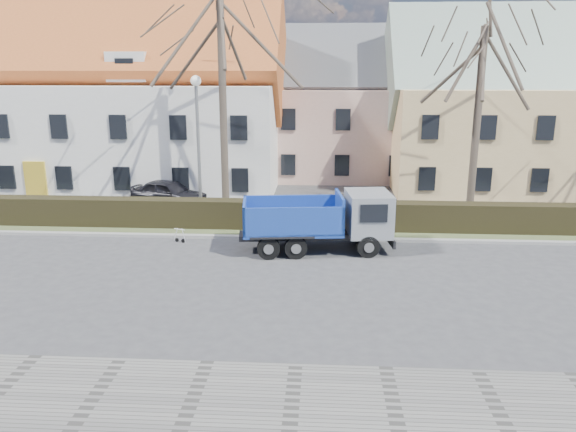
# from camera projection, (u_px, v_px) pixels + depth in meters

# --- Properties ---
(ground) EXTENTS (120.00, 120.00, 0.00)m
(ground) POSITION_uv_depth(u_px,v_px,m) (242.00, 277.00, 19.91)
(ground) COLOR #3B3B3D
(sidewalk_near) EXTENTS (80.00, 5.00, 0.08)m
(sidewalk_near) POSITION_uv_depth(u_px,v_px,m) (184.00, 423.00, 11.70)
(sidewalk_near) COLOR slate
(sidewalk_near) RESTS_ON ground
(curb_far) EXTENTS (80.00, 0.30, 0.12)m
(curb_far) POSITION_uv_depth(u_px,v_px,m) (257.00, 237.00, 24.33)
(curb_far) COLOR gray
(curb_far) RESTS_ON ground
(grass_strip) EXTENTS (80.00, 3.00, 0.10)m
(grass_strip) POSITION_uv_depth(u_px,v_px,m) (261.00, 227.00, 25.87)
(grass_strip) COLOR #44512D
(grass_strip) RESTS_ON ground
(hedge) EXTENTS (60.00, 0.90, 1.30)m
(hedge) POSITION_uv_depth(u_px,v_px,m) (260.00, 216.00, 25.52)
(hedge) COLOR black
(hedge) RESTS_ON ground
(building_white) EXTENTS (26.80, 10.80, 9.50)m
(building_white) POSITION_uv_depth(u_px,v_px,m) (69.00, 107.00, 34.89)
(building_white) COLOR silver
(building_white) RESTS_ON ground
(building_pink) EXTENTS (10.80, 8.80, 8.00)m
(building_pink) POSITION_uv_depth(u_px,v_px,m) (341.00, 116.00, 37.91)
(building_pink) COLOR tan
(building_pink) RESTS_ON ground
(building_yellow) EXTENTS (18.80, 10.80, 8.50)m
(building_yellow) POSITION_uv_depth(u_px,v_px,m) (540.00, 117.00, 34.23)
(building_yellow) COLOR #DAB578
(building_yellow) RESTS_ON ground
(tree_1) EXTENTS (9.20, 9.20, 12.65)m
(tree_1) POSITION_uv_depth(u_px,v_px,m) (222.00, 86.00, 26.58)
(tree_1) COLOR #443A2F
(tree_1) RESTS_ON ground
(tree_2) EXTENTS (8.00, 8.00, 11.00)m
(tree_2) POSITION_uv_depth(u_px,v_px,m) (478.00, 105.00, 26.07)
(tree_2) COLOR #443A2F
(tree_2) RESTS_ON ground
(dump_truck) EXTENTS (6.42, 2.99, 2.48)m
(dump_truck) POSITION_uv_depth(u_px,v_px,m) (312.00, 221.00, 22.44)
(dump_truck) COLOR navy
(dump_truck) RESTS_ON ground
(streetlight) EXTENTS (0.54, 0.54, 6.93)m
(streetlight) POSITION_uv_depth(u_px,v_px,m) (199.00, 151.00, 25.94)
(streetlight) COLOR gray
(streetlight) RESTS_ON ground
(cart_frame) EXTENTS (0.84, 0.66, 0.67)m
(cart_frame) POSITION_uv_depth(u_px,v_px,m) (176.00, 234.00, 23.84)
(cart_frame) COLOR silver
(cart_frame) RESTS_ON ground
(parked_car_a) EXTENTS (4.52, 2.96, 1.43)m
(parked_car_a) POSITION_uv_depth(u_px,v_px,m) (169.00, 193.00, 29.82)
(parked_car_a) COLOR black
(parked_car_a) RESTS_ON ground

